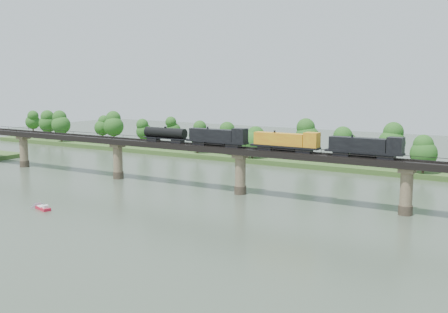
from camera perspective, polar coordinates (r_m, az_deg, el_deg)
The scene contains 7 objects.
ground at distance 114.53m, azimuth -5.91°, elevation -6.46°, with size 400.00×400.00×0.00m, color #354234.
far_bank at distance 187.62m, azimuth 10.09°, elevation -0.55°, with size 300.00×24.00×1.60m, color #2F4C1E.
bridge at distance 137.81m, azimuth 1.67°, elevation -1.60°, with size 236.00×30.00×11.50m.
bridge_superstructure at distance 136.88m, azimuth 1.68°, elevation 1.01°, with size 220.00×4.90×0.75m.
far_treeline at distance 185.66m, azimuth 7.29°, elevation 1.92°, with size 289.06×17.54×13.60m.
freight_train at distance 133.86m, azimuth 3.84°, elevation 1.68°, with size 68.86×2.68×4.74m.
motorboat at distance 128.64m, azimuth -17.88°, elevation -4.99°, with size 4.74×2.80×1.25m.
Camera 1 is at (67.81, -87.67, 28.85)m, focal length 45.00 mm.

